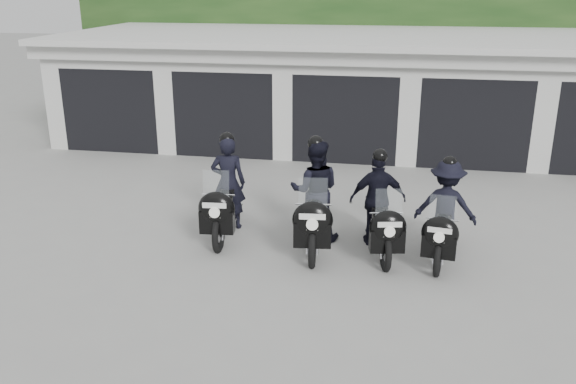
% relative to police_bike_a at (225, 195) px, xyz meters
% --- Properties ---
extents(ground, '(80.00, 80.00, 0.00)m').
position_rel_police_bike_a_xyz_m(ground, '(1.68, -0.60, -0.74)').
color(ground, gray).
rests_on(ground, ground).
extents(garage_block, '(16.40, 6.80, 2.96)m').
position_rel_police_bike_a_xyz_m(garage_block, '(1.68, 7.46, 0.68)').
color(garage_block, silver).
rests_on(garage_block, ground).
extents(background_vegetation, '(20.00, 3.90, 5.80)m').
position_rel_police_bike_a_xyz_m(background_vegetation, '(2.05, 12.32, 2.03)').
color(background_vegetation, '#183714').
rests_on(background_vegetation, ground).
extents(police_bike_a, '(0.76, 2.16, 1.88)m').
position_rel_police_bike_a_xyz_m(police_bike_a, '(0.00, 0.00, 0.00)').
color(police_bike_a, black).
rests_on(police_bike_a, ground).
extents(police_bike_b, '(0.95, 2.24, 1.95)m').
position_rel_police_bike_a_xyz_m(police_bike_b, '(1.63, -0.15, 0.08)').
color(police_bike_b, black).
rests_on(police_bike_b, ground).
extents(police_bike_c, '(1.05, 2.02, 1.78)m').
position_rel_police_bike_a_xyz_m(police_bike_c, '(2.74, -0.16, 0.01)').
color(police_bike_c, black).
rests_on(police_bike_c, ground).
extents(police_bike_d, '(1.10, 1.97, 1.72)m').
position_rel_police_bike_a_xyz_m(police_bike_d, '(3.82, -0.21, -0.01)').
color(police_bike_d, black).
rests_on(police_bike_d, ground).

